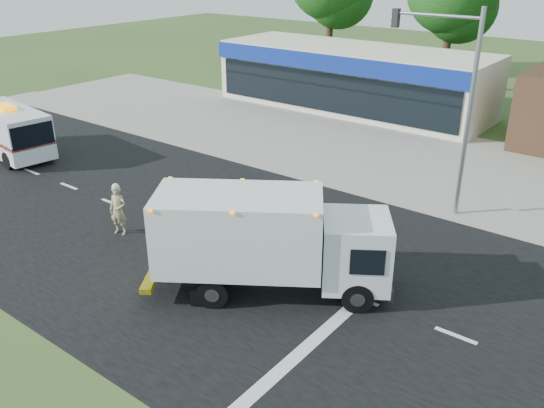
% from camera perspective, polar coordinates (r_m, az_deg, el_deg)
% --- Properties ---
extents(ground, '(120.00, 120.00, 0.00)m').
position_cam_1_polar(ground, '(19.40, 1.01, -6.45)').
color(ground, '#385123').
rests_on(ground, ground).
extents(road_asphalt, '(60.00, 14.00, 0.02)m').
position_cam_1_polar(road_asphalt, '(19.39, 1.01, -6.44)').
color(road_asphalt, black).
rests_on(road_asphalt, ground).
extents(sidewalk, '(60.00, 2.40, 0.12)m').
position_cam_1_polar(sidewalk, '(25.75, 11.96, 1.16)').
color(sidewalk, gray).
rests_on(sidewalk, ground).
extents(parking_apron, '(60.00, 9.00, 0.02)m').
position_cam_1_polar(parking_apron, '(30.81, 16.77, 4.36)').
color(parking_apron, gray).
rests_on(parking_apron, ground).
extents(lane_markings, '(55.20, 7.00, 0.01)m').
position_cam_1_polar(lane_markings, '(17.79, 1.93, -9.49)').
color(lane_markings, silver).
rests_on(lane_markings, road_asphalt).
extents(ems_box_truck, '(7.39, 5.97, 3.27)m').
position_cam_1_polar(ems_box_truck, '(17.32, -0.65, -3.30)').
color(ems_box_truck, black).
rests_on(ems_box_truck, ground).
extents(emergency_worker, '(0.80, 0.65, 2.03)m').
position_cam_1_polar(emergency_worker, '(22.02, -14.99, -0.54)').
color(emergency_worker, tan).
rests_on(emergency_worker, ground).
extents(ambulance_van, '(5.91, 2.90, 2.67)m').
position_cam_1_polar(ambulance_van, '(32.30, -24.48, 6.61)').
color(ambulance_van, silver).
rests_on(ambulance_van, ground).
extents(retail_strip_mall, '(18.00, 6.20, 4.00)m').
position_cam_1_polar(retail_strip_mall, '(39.17, 8.01, 12.25)').
color(retail_strip_mall, beige).
rests_on(retail_strip_mall, ground).
extents(traffic_signal_pole, '(3.51, 0.25, 8.00)m').
position_cam_1_polar(traffic_signal_pole, '(22.92, 17.66, 10.53)').
color(traffic_signal_pole, gray).
rests_on(traffic_signal_pole, ground).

